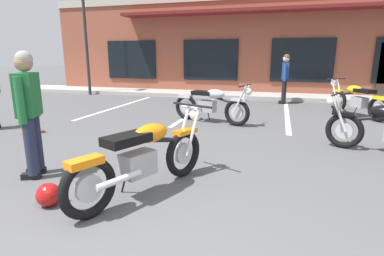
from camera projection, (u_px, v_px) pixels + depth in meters
name	position (u px, v px, depth m)	size (l,w,h in m)	color
ground_plane	(211.00, 152.00, 5.21)	(80.00, 80.00, 0.00)	#515154
sidewalk_kerb	(251.00, 95.00, 12.25)	(22.00, 1.80, 0.14)	#A8A59E
brick_storefront_building	(260.00, 47.00, 15.29)	(18.62, 7.12, 4.13)	brown
painted_stall_lines	(240.00, 112.00, 8.89)	(8.02, 4.80, 0.01)	silver
motorcycle_foreground_classic	(144.00, 156.00, 3.55)	(1.13, 1.98, 0.98)	black
motorcycle_red_sportbike	(357.00, 99.00, 8.22)	(1.31, 1.89, 0.98)	black
motorcycle_blue_standard	(211.00, 104.00, 7.43)	(2.05, 0.93, 0.98)	black
person_in_shorts_foreground	(285.00, 76.00, 10.35)	(0.29, 0.60, 1.68)	black
person_by_back_row	(29.00, 108.00, 3.95)	(0.39, 0.59, 1.68)	black
helmet_on_pavement	(49.00, 195.00, 3.31)	(0.26, 0.26, 0.26)	#B71414
traffic_cone	(31.00, 121.00, 6.43)	(0.34, 0.34, 0.53)	orange
parking_lot_lamp_post	(82.00, 14.00, 12.19)	(0.24, 0.76, 5.03)	#2D2D33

